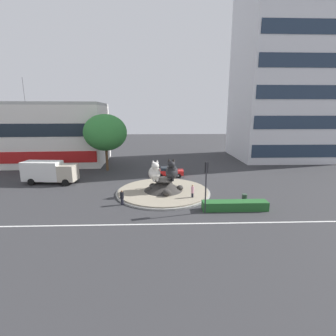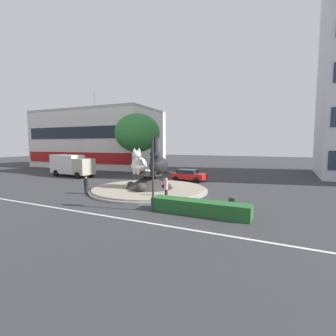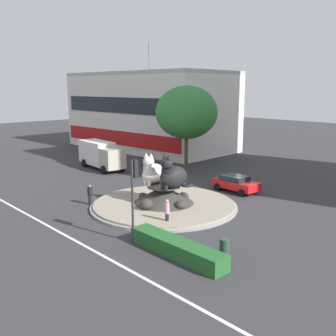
{
  "view_description": "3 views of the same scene",
  "coord_description": "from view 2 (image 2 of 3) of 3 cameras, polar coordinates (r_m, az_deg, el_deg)",
  "views": [
    {
      "loc": [
        -0.39,
        -27.97,
        9.49
      ],
      "look_at": [
        0.6,
        0.85,
        2.85
      ],
      "focal_mm": 26.03,
      "sensor_mm": 36.0,
      "label": 1
    },
    {
      "loc": [
        12.09,
        -20.27,
        4.45
      ],
      "look_at": [
        0.72,
        2.63,
        2.04
      ],
      "focal_mm": 26.38,
      "sensor_mm": 36.0,
      "label": 2
    },
    {
      "loc": [
        21.11,
        -19.47,
        9.02
      ],
      "look_at": [
        -1.1,
        1.48,
        2.67
      ],
      "focal_mm": 41.59,
      "sensor_mm": 36.0,
      "label": 3
    }
  ],
  "objects": [
    {
      "name": "ground_plane",
      "position": [
        24.02,
        -4.36,
        -5.3
      ],
      "size": [
        160.0,
        160.0,
        0.0
      ],
      "primitive_type": "plane",
      "color": "#333335"
    },
    {
      "name": "lane_centreline",
      "position": [
        17.47,
        -18.93,
        -9.65
      ],
      "size": [
        112.0,
        0.2,
        0.01
      ],
      "primitive_type": "cube",
      "color": "silver",
      "rests_on": "ground"
    },
    {
      "name": "roundabout_island",
      "position": [
        23.91,
        -4.37,
        -4.05
      ],
      "size": [
        11.24,
        11.24,
        1.68
      ],
      "color": "gray",
      "rests_on": "ground"
    },
    {
      "name": "cat_statue_white",
      "position": [
        23.98,
        -6.77,
        0.91
      ],
      "size": [
        1.75,
        2.62,
        2.49
      ],
      "rotation": [
        0.0,
        0.0,
        -1.38
      ],
      "color": "silver",
      "rests_on": "roundabout_island"
    },
    {
      "name": "cat_statue_black",
      "position": [
        23.1,
        -2.34,
        0.91
      ],
      "size": [
        1.91,
        2.64,
        2.64
      ],
      "rotation": [
        0.0,
        0.0,
        -1.71
      ],
      "color": "black",
      "rests_on": "roundabout_island"
    },
    {
      "name": "traffic_light_mast",
      "position": [
        16.46,
        -3.25,
        1.96
      ],
      "size": [
        0.36,
        0.46,
        4.97
      ],
      "rotation": [
        0.0,
        0.0,
        1.39
      ],
      "color": "#2D2D33",
      "rests_on": "ground"
    },
    {
      "name": "shophouse_block",
      "position": [
        52.57,
        -15.91,
        6.42
      ],
      "size": [
        25.29,
        13.68,
        15.83
      ],
      "rotation": [
        0.0,
        0.0,
        0.05
      ],
      "color": "silver",
      "rests_on": "ground"
    },
    {
      "name": "clipped_hedge_strip",
      "position": [
        16.08,
        7.23,
        -9.06
      ],
      "size": [
        6.45,
        1.2,
        0.9
      ],
      "primitive_type": "cube",
      "color": "#235B28",
      "rests_on": "ground"
    },
    {
      "name": "broadleaf_tree_behind_island",
      "position": [
        38.57,
        -7.09,
        8.06
      ],
      "size": [
        6.91,
        6.91,
        9.21
      ],
      "color": "brown",
      "rests_on": "ground"
    },
    {
      "name": "pedestrian_black_shirt",
      "position": [
        23.53,
        -18.4,
        -3.74
      ],
      "size": [
        0.39,
        0.39,
        1.59
      ],
      "rotation": [
        0.0,
        0.0,
        1.28
      ],
      "color": "black",
      "rests_on": "ground"
    },
    {
      "name": "pedestrian_pink_shirt",
      "position": [
        20.05,
        -0.42,
        -4.62
      ],
      "size": [
        0.32,
        0.32,
        1.78
      ],
      "rotation": [
        0.0,
        0.0,
        0.95
      ],
      "color": "black",
      "rests_on": "ground"
    },
    {
      "name": "sedan_on_far_lane",
      "position": [
        30.2,
        4.78,
        -1.63
      ],
      "size": [
        4.16,
        2.18,
        1.43
      ],
      "rotation": [
        0.0,
        0.0,
        -0.04
      ],
      "color": "red",
      "rests_on": "ground"
    },
    {
      "name": "delivery_box_truck",
      "position": [
        37.1,
        -21.42,
        0.69
      ],
      "size": [
        7.29,
        3.06,
        3.02
      ],
      "rotation": [
        0.0,
        0.0,
        -0.1
      ],
      "color": "#B7AD99",
      "rests_on": "ground"
    },
    {
      "name": "litter_bin",
      "position": [
        17.58,
        14.7,
        -7.94
      ],
      "size": [
        0.56,
        0.56,
        0.9
      ],
      "color": "#2D4233",
      "rests_on": "ground"
    }
  ]
}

